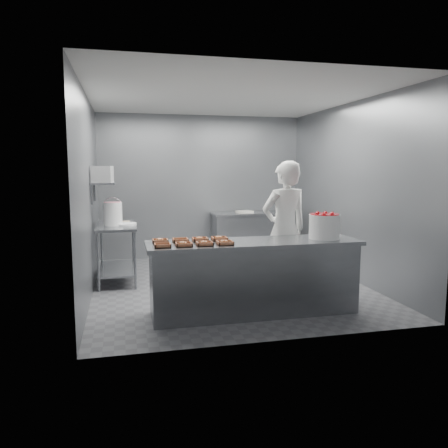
{
  "coord_description": "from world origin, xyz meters",
  "views": [
    {
      "loc": [
        -1.54,
        -6.34,
        1.79
      ],
      "look_at": [
        -0.11,
        -0.2,
        0.97
      ],
      "focal_mm": 35.0,
      "sensor_mm": 36.0,
      "label": 1
    }
  ],
  "objects_px": {
    "back_counter": "(250,235)",
    "tray_4": "(160,241)",
    "service_counter": "(254,277)",
    "strawberry_tub": "(324,225)",
    "tray_6": "(200,239)",
    "tray_1": "(184,244)",
    "tray_3": "(225,242)",
    "tray_5": "(180,240)",
    "appliance": "(102,174)",
    "worker": "(285,230)",
    "tray_7": "(219,238)",
    "prep_table": "(117,244)",
    "tray_0": "(163,245)",
    "tray_2": "(204,243)",
    "glaze_bucket": "(113,213)"
  },
  "relations": [
    {
      "from": "worker",
      "to": "tray_1",
      "type": "bearing_deg",
      "value": 16.09
    },
    {
      "from": "strawberry_tub",
      "to": "tray_6",
      "type": "bearing_deg",
      "value": 173.64
    },
    {
      "from": "prep_table",
      "to": "tray_4",
      "type": "bearing_deg",
      "value": -73.68
    },
    {
      "from": "prep_table",
      "to": "tray_6",
      "type": "distance_m",
      "value": 2.09
    },
    {
      "from": "back_counter",
      "to": "appliance",
      "type": "bearing_deg",
      "value": -150.01
    },
    {
      "from": "service_counter",
      "to": "tray_6",
      "type": "height_order",
      "value": "tray_6"
    },
    {
      "from": "back_counter",
      "to": "tray_4",
      "type": "xyz_separation_m",
      "value": [
        -2.02,
        -3.1,
        0.47
      ]
    },
    {
      "from": "back_counter",
      "to": "tray_3",
      "type": "bearing_deg",
      "value": -110.97
    },
    {
      "from": "tray_2",
      "to": "appliance",
      "type": "xyz_separation_m",
      "value": [
        -1.18,
        1.83,
        0.76
      ]
    },
    {
      "from": "back_counter",
      "to": "strawberry_tub",
      "type": "height_order",
      "value": "strawberry_tub"
    },
    {
      "from": "worker",
      "to": "tray_4",
      "type": "bearing_deg",
      "value": 4.17
    },
    {
      "from": "service_counter",
      "to": "glaze_bucket",
      "type": "xyz_separation_m",
      "value": [
        -1.69,
        1.86,
        0.63
      ]
    },
    {
      "from": "strawberry_tub",
      "to": "appliance",
      "type": "distance_m",
      "value": 3.27
    },
    {
      "from": "tray_1",
      "to": "worker",
      "type": "distance_m",
      "value": 1.68
    },
    {
      "from": "back_counter",
      "to": "tray_6",
      "type": "distance_m",
      "value": 3.5
    },
    {
      "from": "tray_1",
      "to": "service_counter",
      "type": "bearing_deg",
      "value": 9.5
    },
    {
      "from": "service_counter",
      "to": "tray_7",
      "type": "height_order",
      "value": "tray_7"
    },
    {
      "from": "tray_3",
      "to": "glaze_bucket",
      "type": "distance_m",
      "value": 2.4
    },
    {
      "from": "tray_1",
      "to": "tray_6",
      "type": "xyz_separation_m",
      "value": [
        0.24,
        0.3,
        0.0
      ]
    },
    {
      "from": "tray_6",
      "to": "worker",
      "type": "bearing_deg",
      "value": 19.73
    },
    {
      "from": "prep_table",
      "to": "tray_3",
      "type": "distance_m",
      "value": 2.46
    },
    {
      "from": "worker",
      "to": "tray_6",
      "type": "bearing_deg",
      "value": 9.34
    },
    {
      "from": "tray_0",
      "to": "glaze_bucket",
      "type": "bearing_deg",
      "value": 105.95
    },
    {
      "from": "strawberry_tub",
      "to": "appliance",
      "type": "height_order",
      "value": "appliance"
    },
    {
      "from": "tray_0",
      "to": "strawberry_tub",
      "type": "xyz_separation_m",
      "value": [
        2.02,
        0.12,
        0.15
      ]
    },
    {
      "from": "service_counter",
      "to": "prep_table",
      "type": "bearing_deg",
      "value": 130.24
    },
    {
      "from": "service_counter",
      "to": "tray_3",
      "type": "relative_size",
      "value": 13.88
    },
    {
      "from": "worker",
      "to": "tray_5",
      "type": "bearing_deg",
      "value": 6.41
    },
    {
      "from": "tray_4",
      "to": "tray_5",
      "type": "relative_size",
      "value": 1.0
    },
    {
      "from": "prep_table",
      "to": "tray_0",
      "type": "relative_size",
      "value": 6.4
    },
    {
      "from": "strawberry_tub",
      "to": "glaze_bucket",
      "type": "bearing_deg",
      "value": 143.98
    },
    {
      "from": "tray_7",
      "to": "prep_table",
      "type": "bearing_deg",
      "value": 124.69
    },
    {
      "from": "tray_1",
      "to": "tray_3",
      "type": "height_order",
      "value": "same"
    },
    {
      "from": "tray_1",
      "to": "tray_5",
      "type": "xyz_separation_m",
      "value": [
        0.0,
        0.3,
        -0.0
      ]
    },
    {
      "from": "service_counter",
      "to": "worker",
      "type": "distance_m",
      "value": 0.99
    },
    {
      "from": "back_counter",
      "to": "tray_2",
      "type": "distance_m",
      "value": 3.76
    },
    {
      "from": "tray_5",
      "to": "strawberry_tub",
      "type": "bearing_deg",
      "value": -5.52
    },
    {
      "from": "service_counter",
      "to": "strawberry_tub",
      "type": "height_order",
      "value": "strawberry_tub"
    },
    {
      "from": "tray_3",
      "to": "glaze_bucket",
      "type": "relative_size",
      "value": 0.43
    },
    {
      "from": "prep_table",
      "to": "back_counter",
      "type": "distance_m",
      "value": 2.87
    },
    {
      "from": "tray_3",
      "to": "worker",
      "type": "height_order",
      "value": "worker"
    },
    {
      "from": "prep_table",
      "to": "tray_6",
      "type": "height_order",
      "value": "tray_6"
    },
    {
      "from": "tray_3",
      "to": "tray_5",
      "type": "height_order",
      "value": "tray_3"
    },
    {
      "from": "tray_3",
      "to": "worker",
      "type": "xyz_separation_m",
      "value": [
        1.02,
        0.75,
        0.01
      ]
    },
    {
      "from": "tray_0",
      "to": "tray_5",
      "type": "height_order",
      "value": "same"
    },
    {
      "from": "back_counter",
      "to": "tray_4",
      "type": "relative_size",
      "value": 8.01
    },
    {
      "from": "back_counter",
      "to": "tray_7",
      "type": "distance_m",
      "value": 3.4
    },
    {
      "from": "tray_1",
      "to": "tray_3",
      "type": "distance_m",
      "value": 0.48
    },
    {
      "from": "tray_0",
      "to": "tray_6",
      "type": "height_order",
      "value": "tray_6"
    },
    {
      "from": "glaze_bucket",
      "to": "tray_4",
      "type": "bearing_deg",
      "value": -71.57
    }
  ]
}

